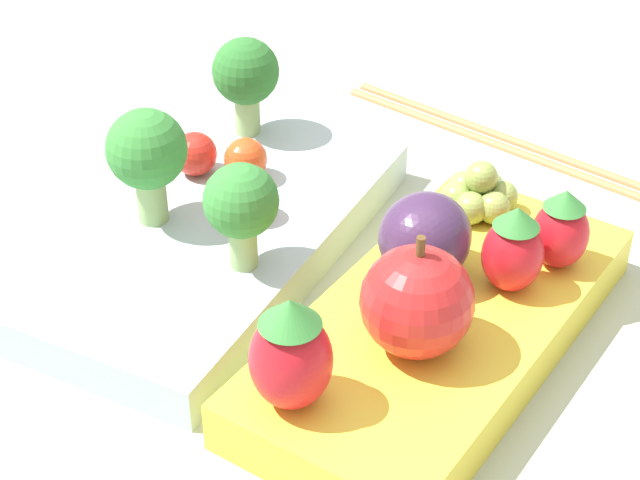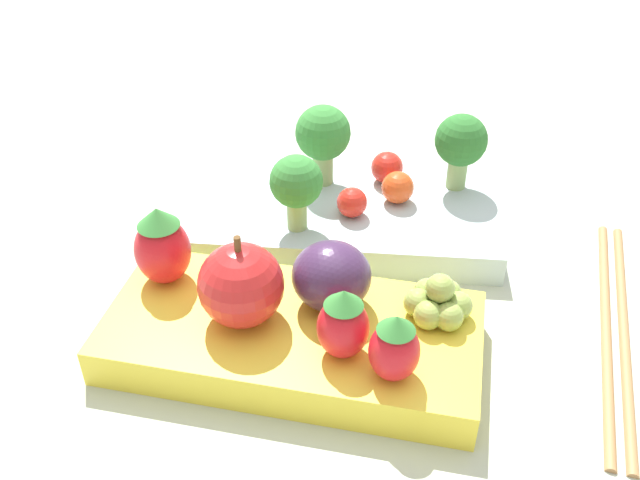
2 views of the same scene
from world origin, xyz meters
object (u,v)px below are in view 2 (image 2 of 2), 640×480
cherry_tomato_0 (398,187)px  cherry_tomato_2 (387,168)px  broccoli_floret_0 (323,136)px  strawberry_1 (343,324)px  broccoli_floret_2 (296,184)px  apple (241,285)px  strawberry_2 (162,246)px  cherry_tomato_1 (352,202)px  plum (331,276)px  chopsticks_pair (616,326)px  bento_box_savoury (342,214)px  strawberry_0 (394,348)px  broccoli_floret_1 (461,143)px  grape_cluster (438,302)px  bento_box_fruit (292,337)px

cherry_tomato_0 → cherry_tomato_2: same height
broccoli_floret_0 → strawberry_1: 0.17m
broccoli_floret_2 → strawberry_1: size_ratio=1.25×
apple → strawberry_2: bearing=150.8°
cherry_tomato_1 → plum: plum is taller
cherry_tomato_1 → strawberry_2: 0.13m
chopsticks_pair → cherry_tomato_0: bearing=144.8°
apple → chopsticks_pair: apple is taller
bento_box_savoury → strawberry_2: bearing=-134.5°
broccoli_floret_2 → strawberry_1: 0.12m
strawberry_0 → plum: bearing=125.3°
chopsticks_pair → cherry_tomato_2: bearing=139.7°
broccoli_floret_1 → chopsticks_pair: bearing=-52.3°
broccoli_floret_2 → chopsticks_pair: bearing=-15.6°
bento_box_savoury → chopsticks_pair: size_ratio=1.05×
broccoli_floret_2 → strawberry_1: (0.04, -0.11, -0.01)m
strawberry_0 → chopsticks_pair: (0.13, 0.07, -0.04)m
broccoli_floret_2 → apple: bearing=-100.7°
cherry_tomato_0 → grape_cluster: 0.12m
bento_box_fruit → strawberry_0: bearing=-30.8°
cherry_tomato_2 → grape_cluster: size_ratio=0.60×
broccoli_floret_2 → bento_box_fruit: bearing=-84.3°
bento_box_fruit → broccoli_floret_2: 0.10m
bento_box_savoury → cherry_tomato_1: size_ratio=10.81×
apple → chopsticks_pair: (0.21, 0.04, -0.04)m
cherry_tomato_2 → strawberry_0: size_ratio=0.58×
strawberry_2 → plum: 0.10m
strawberry_0 → cherry_tomato_1: bearing=102.0°
cherry_tomato_0 → strawberry_0: 0.17m
cherry_tomato_0 → broccoli_floret_1: bearing=30.2°
strawberry_1 → strawberry_2: bearing=155.4°
apple → grape_cluster: apple is taller
cherry_tomato_0 → strawberry_2: size_ratio=0.45×
strawberry_1 → chopsticks_pair: bearing=20.6°
strawberry_0 → broccoli_floret_0: bearing=106.4°
cherry_tomato_0 → cherry_tomato_1: (-0.03, -0.02, -0.00)m
bento_box_savoury → cherry_tomato_0: cherry_tomato_0 is taller
cherry_tomato_0 → grape_cluster: size_ratio=0.59×
broccoli_floret_1 → cherry_tomato_2: (-0.05, 0.00, -0.02)m
cherry_tomato_2 → plum: (-0.03, -0.14, 0.01)m
bento_box_fruit → plum: (0.02, 0.02, 0.03)m
broccoli_floret_0 → cherry_tomato_2: broccoli_floret_0 is taller
broccoli_floret_1 → strawberry_1: (-0.07, -0.18, -0.01)m
cherry_tomato_2 → plum: 0.14m
cherry_tomato_0 → plum: size_ratio=0.50×
bento_box_savoury → grape_cluster: bearing=-61.5°
cherry_tomato_0 → grape_cluster: grape_cluster is taller
cherry_tomato_2 → strawberry_2: strawberry_2 is taller
broccoli_floret_2 → cherry_tomato_2: size_ratio=2.27×
broccoli_floret_0 → chopsticks_pair: (0.19, -0.11, -0.06)m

